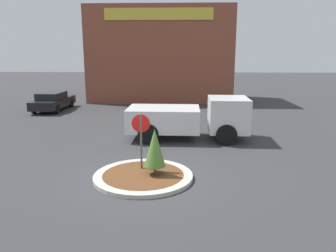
% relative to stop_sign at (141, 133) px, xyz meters
% --- Properties ---
extents(ground_plane, '(120.00, 120.00, 0.00)m').
position_rel_stop_sign_xyz_m(ground_plane, '(0.13, -0.60, -1.43)').
color(ground_plane, '#38383A').
extents(traffic_island, '(3.33, 3.33, 0.13)m').
position_rel_stop_sign_xyz_m(traffic_island, '(0.13, -0.60, -1.36)').
color(traffic_island, '#BCB7AD').
rests_on(traffic_island, ground_plane).
extents(stop_sign, '(0.63, 0.07, 2.09)m').
position_rel_stop_sign_xyz_m(stop_sign, '(0.00, 0.00, 0.00)').
color(stop_sign, '#4C4C51').
rests_on(stop_sign, ground_plane).
extents(island_shrub, '(0.71, 0.71, 1.55)m').
position_rel_stop_sign_xyz_m(island_shrub, '(0.52, -0.55, -0.37)').
color(island_shrub, brown).
rests_on(island_shrub, traffic_island).
extents(utility_truck, '(5.78, 2.46, 2.03)m').
position_rel_stop_sign_xyz_m(utility_truck, '(1.85, 4.64, -0.37)').
color(utility_truck, silver).
rests_on(utility_truck, ground_plane).
extents(storefront_building, '(12.04, 6.07, 7.84)m').
position_rel_stop_sign_xyz_m(storefront_building, '(-0.40, 18.53, 2.50)').
color(storefront_building, brown).
rests_on(storefront_building, ground_plane).
extents(parked_sedan_black, '(1.92, 4.49, 1.34)m').
position_rel_stop_sign_xyz_m(parked_sedan_black, '(-7.92, 12.32, -0.74)').
color(parked_sedan_black, black).
rests_on(parked_sedan_black, ground_plane).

